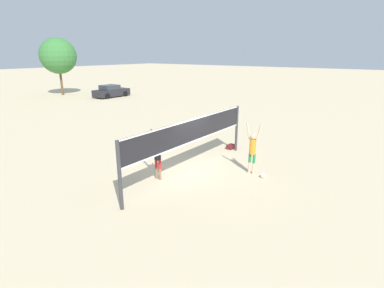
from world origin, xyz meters
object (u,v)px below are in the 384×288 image
tree_left_cluster (58,56)px  player_spiker (253,148)px  volleyball (263,175)px  player_blocker (158,154)px  parked_car_near (111,92)px  volleyball_net (192,136)px  gear_bag (231,147)px

tree_left_cluster → player_spiker: bearing=-106.9°
volleyball → player_blocker: bearing=128.0°
tree_left_cluster → parked_car_near: bearing=-68.4°
player_spiker → tree_left_cluster: 32.11m
volleyball_net → gear_bag: (4.11, 0.37, -1.61)m
gear_bag → player_spiker: bearing=-135.7°
player_blocker → gear_bag: (5.50, -0.39, -1.02)m
player_blocker → parked_car_near: bearing=145.4°
volleyball_net → player_blocker: bearing=151.4°
player_spiker → parked_car_near: player_spiker is taller
player_spiker → volleyball: 1.28m
volleyball_net → volleyball: 3.50m
player_spiker → player_blocker: 4.12m
player_spiker → gear_bag: player_spiker is taller
gear_bag → parked_car_near: bearing=67.0°
player_blocker → volleyball: player_blocker is taller
player_blocker → tree_left_cluster: size_ratio=0.31×
volleyball → gear_bag: 4.17m
player_blocker → tree_left_cluster: tree_left_cluster is taller
volleyball → tree_left_cluster: tree_left_cluster is taller
player_spiker → parked_car_near: (11.77, 24.18, -0.55)m
volleyball → tree_left_cluster: (9.42, 31.19, 4.64)m
parked_car_near → tree_left_cluster: tree_left_cluster is taller
gear_bag → tree_left_cluster: bearing=76.6°
volleyball_net → tree_left_cluster: 30.54m
tree_left_cluster → gear_bag: bearing=-103.4°
parked_car_near → tree_left_cluster: (-2.52, 6.36, 4.10)m
volleyball → tree_left_cluster: bearing=73.2°
player_spiker → parked_car_near: bearing=-26.0°
volleyball_net → tree_left_cluster: (10.80, 28.41, 3.02)m
tree_left_cluster → player_blocker: bearing=-113.8°
player_blocker → tree_left_cluster: (12.18, 27.66, 3.62)m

